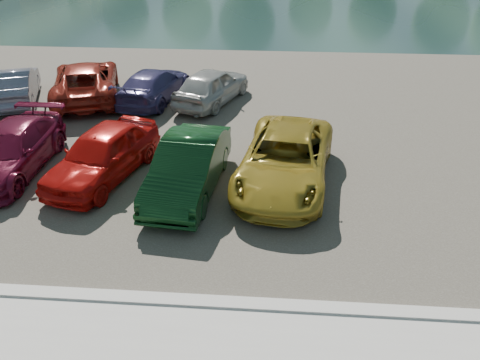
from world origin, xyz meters
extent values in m
cube|color=#BAB6AF|center=(0.00, 2.00, 0.07)|extent=(60.00, 0.30, 0.14)
cube|color=#454138|center=(0.00, 11.00, 0.02)|extent=(60.00, 18.00, 0.04)
imported|color=#5B0D24|center=(-6.08, 6.77, 0.67)|extent=(1.79, 4.37, 1.27)
imported|color=#B20F0B|center=(-3.41, 6.62, 0.74)|extent=(2.66, 4.37, 1.39)
imported|color=black|center=(-0.96, 6.08, 0.73)|extent=(1.87, 4.31, 1.38)
imported|color=#A88C26|center=(1.55, 6.68, 0.73)|extent=(3.00, 5.24, 1.38)
imported|color=slate|center=(-8.59, 12.00, 0.69)|extent=(2.66, 4.16, 1.30)
imported|color=maroon|center=(-6.07, 12.59, 0.74)|extent=(3.75, 5.54, 1.41)
imported|color=navy|center=(-3.38, 12.52, 0.65)|extent=(2.48, 4.46, 1.22)
imported|color=#A5A5A0|center=(-1.16, 12.48, 0.71)|extent=(2.87, 4.22, 1.33)
camera|label=1|loc=(1.16, -4.38, 6.56)|focal=35.00mm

